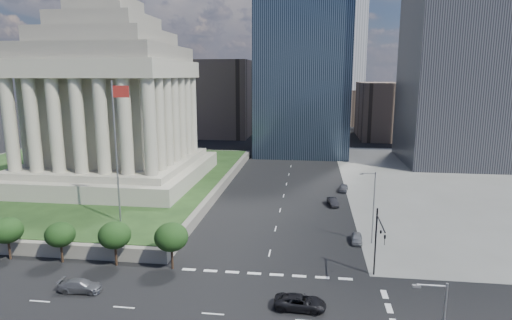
% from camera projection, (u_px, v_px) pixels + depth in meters
% --- Properties ---
extents(ground, '(500.00, 500.00, 0.00)m').
position_uv_depth(ground, '(295.00, 149.00, 133.00)').
color(ground, black).
rests_on(ground, ground).
extents(sidewalk_ne, '(68.00, 90.00, 0.03)m').
position_uv_depth(sidewalk_ne, '(510.00, 186.00, 88.22)').
color(sidewalk_ne, slate).
rests_on(sidewalk_ne, ground).
extents(plaza_terrace, '(66.00, 70.00, 1.80)m').
position_uv_depth(plaza_terrace, '(71.00, 180.00, 89.94)').
color(plaza_terrace, '#686259').
rests_on(plaza_terrace, ground).
extents(plaza_lawn, '(64.00, 68.00, 0.10)m').
position_uv_depth(plaza_lawn, '(71.00, 176.00, 89.76)').
color(plaza_lawn, '#1B3214').
rests_on(plaza_lawn, plaza_terrace).
extents(war_memorial, '(34.00, 34.00, 39.00)m').
position_uv_depth(war_memorial, '(110.00, 81.00, 82.60)').
color(war_memorial, '#9E9885').
rests_on(war_memorial, plaza_lawn).
extents(flagpole, '(2.52, 0.24, 20.00)m').
position_uv_depth(flagpole, '(117.00, 145.00, 59.32)').
color(flagpole, slate).
rests_on(flagpole, plaza_lawn).
extents(midrise_glass, '(26.00, 26.00, 60.00)m').
position_uv_depth(midrise_glass, '(303.00, 49.00, 122.03)').
color(midrise_glass, black).
rests_on(midrise_glass, ground).
extents(building_filler_ne, '(20.00, 30.00, 20.00)m').
position_uv_depth(building_filler_ne, '(387.00, 110.00, 156.14)').
color(building_filler_ne, brown).
rests_on(building_filler_ne, ground).
extents(building_filler_nw, '(24.00, 30.00, 28.00)m').
position_uv_depth(building_filler_nw, '(220.00, 98.00, 163.27)').
color(building_filler_nw, brown).
rests_on(building_filler_nw, ground).
extents(traffic_signal_ne, '(0.30, 5.74, 8.00)m').
position_uv_depth(traffic_signal_ne, '(379.00, 237.00, 46.45)').
color(traffic_signal_ne, black).
rests_on(traffic_signal_ne, ground).
extents(street_lamp_north, '(2.13, 0.22, 10.00)m').
position_uv_depth(street_lamp_north, '(372.00, 204.00, 57.25)').
color(street_lamp_north, slate).
rests_on(street_lamp_north, ground).
extents(pickup_truck, '(2.52, 5.17, 1.42)m').
position_uv_depth(pickup_truck, '(300.00, 302.00, 41.86)').
color(pickup_truck, black).
rests_on(pickup_truck, ground).
extents(suv_grey, '(4.66, 2.07, 1.33)m').
position_uv_depth(suv_grey, '(81.00, 286.00, 45.25)').
color(suv_grey, '#505257').
rests_on(suv_grey, ground).
extents(parked_sedan_near, '(1.71, 3.74, 1.24)m').
position_uv_depth(parked_sedan_near, '(357.00, 238.00, 58.57)').
color(parked_sedan_near, gray).
rests_on(parked_sedan_near, ground).
extents(parked_sedan_mid, '(4.26, 2.05, 1.35)m').
position_uv_depth(parked_sedan_mid, '(333.00, 202.00, 75.18)').
color(parked_sedan_mid, black).
rests_on(parked_sedan_mid, ground).
extents(parked_sedan_far, '(2.16, 4.16, 1.35)m').
position_uv_depth(parked_sedan_far, '(343.00, 188.00, 84.53)').
color(parked_sedan_far, '#505257').
rests_on(parked_sedan_far, ground).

